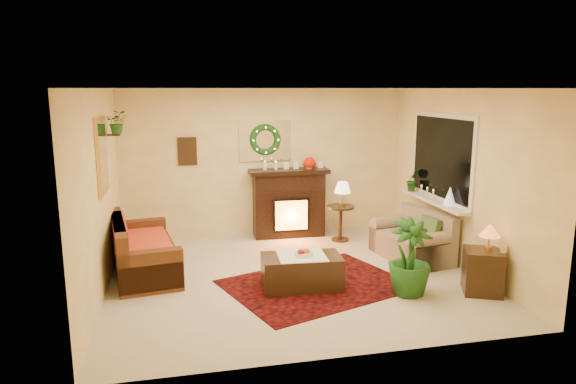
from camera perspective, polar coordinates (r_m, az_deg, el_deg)
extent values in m
plane|color=beige|center=(7.31, 0.60, -9.41)|extent=(5.00, 5.00, 0.00)
plane|color=white|center=(6.83, 0.64, 11.43)|extent=(5.00, 5.00, 0.00)
plane|color=#EFD88C|center=(9.13, -2.56, 3.22)|extent=(5.00, 5.00, 0.00)
plane|color=#EFD88C|center=(4.85, 6.63, -4.18)|extent=(5.00, 5.00, 0.00)
plane|color=#EFD88C|center=(6.85, -20.21, -0.22)|extent=(4.50, 4.50, 0.00)
plane|color=#EFD88C|center=(7.89, 18.60, 1.35)|extent=(4.50, 4.50, 0.00)
cube|color=#4F0F0C|center=(7.03, 3.19, -10.22)|extent=(2.73, 2.38, 0.01)
cube|color=#3F261F|center=(7.64, -15.70, -5.52)|extent=(1.08, 1.95, 0.80)
cube|color=#D30300|center=(7.77, -16.02, -5.06)|extent=(0.77, 1.25, 0.02)
cube|color=black|center=(9.14, 0.08, -1.55)|extent=(1.25, 0.42, 1.14)
sphere|color=red|center=(9.09, 2.42, 3.18)|extent=(0.23, 0.23, 0.23)
cylinder|color=white|center=(8.92, -2.57, 2.77)|extent=(0.06, 0.06, 0.19)
cylinder|color=white|center=(8.94, -1.36, 2.79)|extent=(0.06, 0.06, 0.18)
cube|color=white|center=(9.06, -2.56, 5.71)|extent=(0.92, 0.02, 0.72)
torus|color=#194719|center=(9.02, -2.52, 5.81)|extent=(0.55, 0.11, 0.55)
cube|color=#381E11|center=(8.95, -11.13, 4.47)|extent=(0.32, 0.03, 0.48)
cube|color=gold|center=(7.07, -19.98, 3.84)|extent=(0.03, 0.84, 1.00)
imported|color=#194719|center=(7.77, -18.37, 6.20)|extent=(0.33, 0.28, 0.36)
cube|color=#A39886|center=(8.17, 13.58, -4.38)|extent=(0.94, 1.39, 0.74)
cube|color=white|center=(8.32, 16.69, 3.69)|extent=(0.03, 1.86, 1.36)
cube|color=black|center=(8.31, 16.59, 3.69)|extent=(0.02, 1.70, 1.22)
cube|color=white|center=(8.38, 15.79, -0.92)|extent=(0.22, 1.86, 0.04)
cone|color=white|center=(7.97, 17.55, -0.40)|extent=(0.18, 0.18, 0.27)
imported|color=black|center=(8.93, 13.70, 1.33)|extent=(0.27, 0.22, 0.50)
cylinder|color=black|center=(8.95, 5.84, -3.36)|extent=(0.60, 0.60, 0.62)
cone|color=#FFECB5|center=(8.80, 6.07, 0.08)|extent=(0.28, 0.28, 0.43)
cube|color=#351E11|center=(7.15, 20.82, -8.37)|extent=(0.61, 0.61, 0.57)
cone|color=gold|center=(7.00, 21.45, -4.75)|extent=(0.26, 0.26, 0.39)
cube|color=#40180D|center=(6.87, 1.52, -8.93)|extent=(1.08, 0.64, 0.44)
cylinder|color=silver|center=(6.79, 1.77, -7.02)|extent=(0.25, 0.25, 0.06)
imported|color=#22501C|center=(6.76, 13.34, -7.42)|extent=(1.94, 1.94, 2.95)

